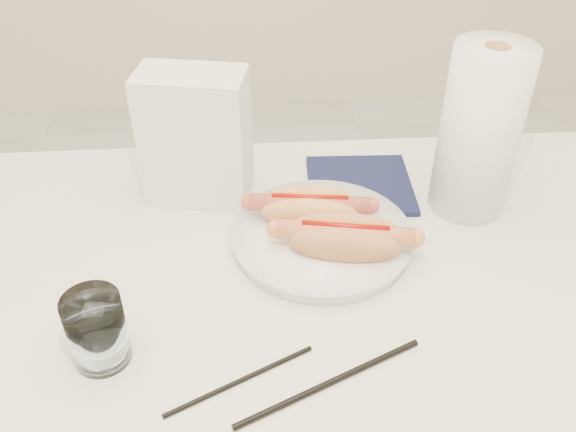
{
  "coord_description": "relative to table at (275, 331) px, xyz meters",
  "views": [
    {
      "loc": [
        -0.02,
        -0.58,
        1.34
      ],
      "look_at": [
        0.02,
        0.09,
        0.82
      ],
      "focal_mm": 38.92,
      "sensor_mm": 36.0,
      "label": 1
    }
  ],
  "objects": [
    {
      "name": "napkin_box",
      "position": [
        -0.1,
        0.25,
        0.17
      ],
      "size": [
        0.17,
        0.12,
        0.21
      ],
      "primitive_type": "cube",
      "rotation": [
        0.0,
        0.0,
        -0.19
      ],
      "color": "white",
      "rests_on": "table"
    },
    {
      "name": "hotdog_right",
      "position": [
        0.1,
        0.07,
        0.1
      ],
      "size": [
        0.19,
        0.1,
        0.05
      ],
      "rotation": [
        0.0,
        0.0,
        -0.18
      ],
      "color": "#D68653",
      "rests_on": "plate"
    },
    {
      "name": "chopstick_far",
      "position": [
        0.06,
        -0.14,
        0.06
      ],
      "size": [
        0.23,
        0.11,
        0.01
      ],
      "primitive_type": "cylinder",
      "rotation": [
        0.0,
        1.57,
        0.43
      ],
      "color": "black",
      "rests_on": "table"
    },
    {
      "name": "paper_towel_roll",
      "position": [
        0.31,
        0.19,
        0.19
      ],
      "size": [
        0.15,
        0.15,
        0.26
      ],
      "primitive_type": "cylinder",
      "rotation": [
        0.0,
        0.0,
        0.41
      ],
      "color": "white",
      "rests_on": "table"
    },
    {
      "name": "hotdog_left",
      "position": [
        0.06,
        0.14,
        0.1
      ],
      "size": [
        0.18,
        0.09,
        0.05
      ],
      "rotation": [
        0.0,
        0.0,
        -0.13
      ],
      "color": "#EDA25E",
      "rests_on": "plate"
    },
    {
      "name": "navy_napkin",
      "position": [
        0.15,
        0.25,
        0.06
      ],
      "size": [
        0.17,
        0.17,
        0.01
      ],
      "primitive_type": "cube",
      "rotation": [
        0.0,
        0.0,
        -0.04
      ],
      "color": "#121638",
      "rests_on": "table"
    },
    {
      "name": "plate",
      "position": [
        0.07,
        0.11,
        0.07
      ],
      "size": [
        0.32,
        0.32,
        0.02
      ],
      "primitive_type": "cylinder",
      "rotation": [
        0.0,
        0.0,
        -0.34
      ],
      "color": "white",
      "rests_on": "table"
    },
    {
      "name": "water_glass",
      "position": [
        -0.21,
        -0.08,
        0.11
      ],
      "size": [
        0.07,
        0.07,
        0.09
      ],
      "primitive_type": "cylinder",
      "color": "white",
      "rests_on": "table"
    },
    {
      "name": "table",
      "position": [
        0.0,
        0.0,
        0.0
      ],
      "size": [
        1.2,
        0.8,
        0.75
      ],
      "color": "white",
      "rests_on": "ground"
    },
    {
      "name": "chopstick_near",
      "position": [
        -0.05,
        -0.13,
        0.06
      ],
      "size": [
        0.17,
        0.09,
        0.01
      ],
      "primitive_type": "cylinder",
      "rotation": [
        0.0,
        1.57,
        0.46
      ],
      "color": "black",
      "rests_on": "table"
    }
  ]
}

